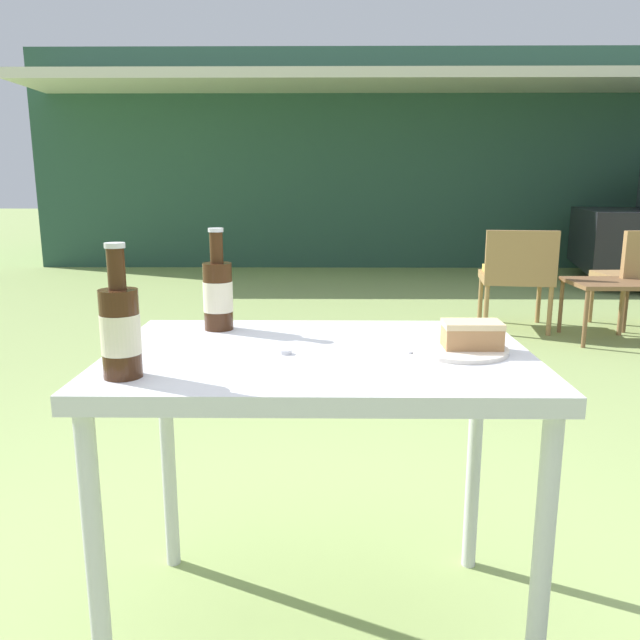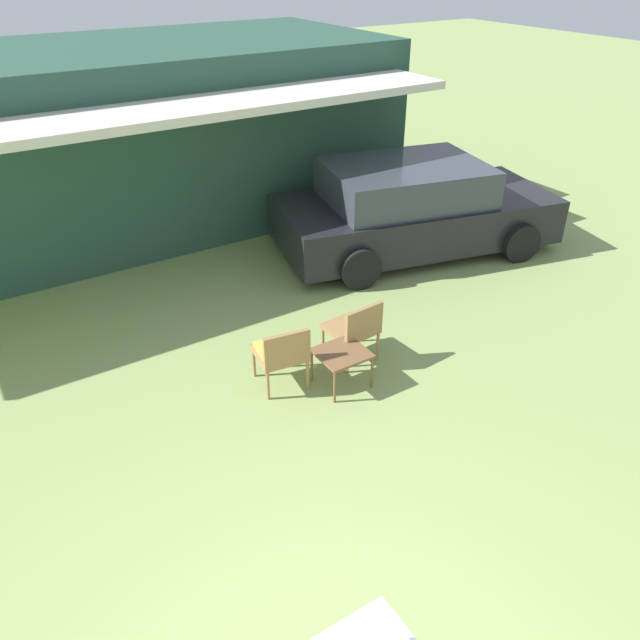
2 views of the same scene
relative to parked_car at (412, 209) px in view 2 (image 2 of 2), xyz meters
name	(u,v)px [view 2 (image 2 of 2)]	position (x,y,z in m)	size (l,w,h in m)	color
cabin_building	(89,142)	(-3.89, 3.67, 0.77)	(10.13, 5.20, 2.87)	#284C3D
parked_car	(412,209)	(0.00, 0.00, 0.00)	(4.62, 2.84, 1.40)	black
wicker_chair_cushioned	(281,351)	(-3.54, -2.08, -0.22)	(0.59, 0.59, 0.78)	#9E7547
wicker_chair_plain	(355,327)	(-2.57, -2.10, -0.22)	(0.56, 0.55, 0.78)	#9E7547
garden_side_table	(342,355)	(-2.97, -2.42, -0.28)	(0.54, 0.51, 0.43)	brown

